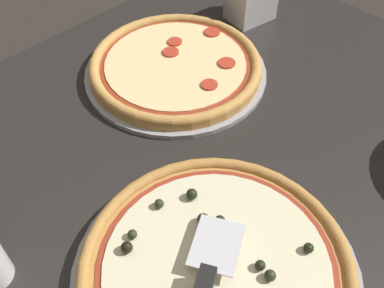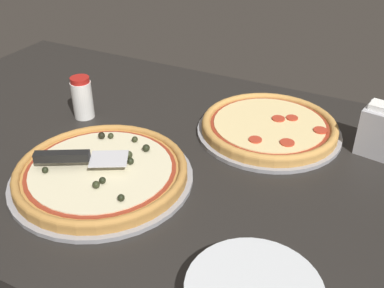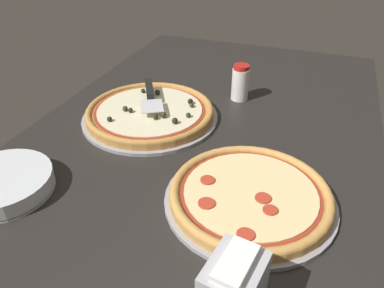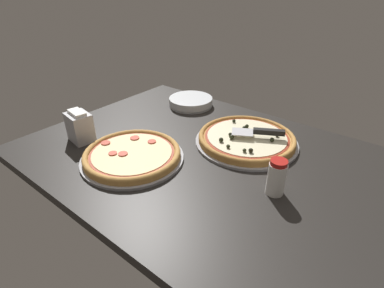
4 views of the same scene
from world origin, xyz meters
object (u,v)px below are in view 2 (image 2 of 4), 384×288
pizza_back (269,125)px  parmesan_shaker (82,98)px  pizza_front (101,171)px  serving_spatula (71,157)px  napkin_holder (383,131)px

pizza_back → parmesan_shaker: parmesan_shaker is taller
pizza_front → serving_spatula: 7.17cm
pizza_back → parmesan_shaker: size_ratio=2.98×
serving_spatula → pizza_back: bearing=50.4°
pizza_back → parmesan_shaker: 51.08cm
pizza_back → parmesan_shaker: (-48.87, -14.47, 3.46)cm
pizza_front → napkin_holder: size_ratio=2.97×
pizza_front → pizza_back: bearing=54.0°
serving_spatula → napkin_holder: (59.23, 42.05, 0.24)cm
pizza_front → parmesan_shaker: 31.52cm
pizza_front → serving_spatula: (-5.75, -2.55, 3.44)cm
pizza_back → napkin_holder: bearing=6.5°
pizza_front → parmesan_shaker: bearing=135.5°
pizza_front → serving_spatula: bearing=-156.1°
parmesan_shaker → napkin_holder: 77.82cm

